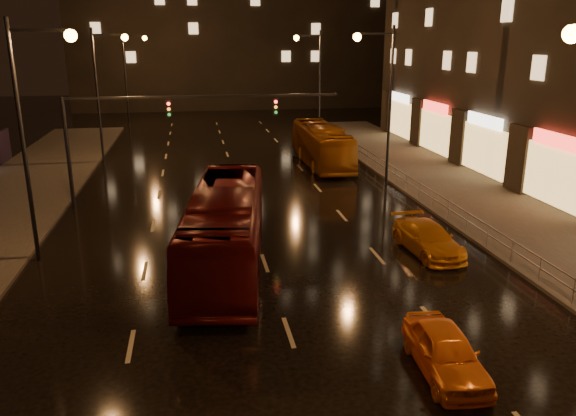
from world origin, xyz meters
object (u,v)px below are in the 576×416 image
(bus_red, at_px, (226,227))
(taxi_far, at_px, (428,239))
(bus_curb, at_px, (322,145))
(taxi_near, at_px, (445,351))

(bus_red, relative_size, taxi_far, 2.64)
(taxi_far, bearing_deg, bus_curb, 87.12)
(bus_curb, distance_m, taxi_near, 27.89)
(bus_curb, distance_m, taxi_far, 18.76)
(bus_red, xyz_separation_m, bus_curb, (8.39, 18.63, -0.15))
(bus_red, xyz_separation_m, taxi_near, (5.60, -9.11, -1.00))
(taxi_far, bearing_deg, bus_red, 174.78)
(bus_curb, bearing_deg, taxi_near, -95.39)
(taxi_near, bearing_deg, taxi_far, 73.14)
(bus_curb, relative_size, taxi_near, 2.78)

